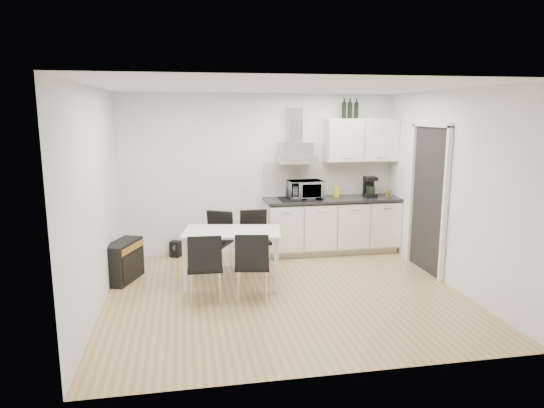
# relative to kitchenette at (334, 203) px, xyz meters

# --- Properties ---
(ground) EXTENTS (4.50, 4.50, 0.00)m
(ground) POSITION_rel_kitchenette_xyz_m (-1.19, -1.73, -0.83)
(ground) COLOR tan
(ground) RESTS_ON ground
(wall_back) EXTENTS (4.50, 0.10, 2.60)m
(wall_back) POSITION_rel_kitchenette_xyz_m (-1.19, 0.27, 0.47)
(wall_back) COLOR white
(wall_back) RESTS_ON ground
(wall_front) EXTENTS (4.50, 0.10, 2.60)m
(wall_front) POSITION_rel_kitchenette_xyz_m (-1.19, -3.73, 0.47)
(wall_front) COLOR white
(wall_front) RESTS_ON ground
(wall_left) EXTENTS (0.10, 4.00, 2.60)m
(wall_left) POSITION_rel_kitchenette_xyz_m (-3.44, -1.73, 0.47)
(wall_left) COLOR white
(wall_left) RESTS_ON ground
(wall_right) EXTENTS (0.10, 4.00, 2.60)m
(wall_right) POSITION_rel_kitchenette_xyz_m (1.06, -1.73, 0.47)
(wall_right) COLOR white
(wall_right) RESTS_ON ground
(ceiling) EXTENTS (4.50, 4.50, 0.00)m
(ceiling) POSITION_rel_kitchenette_xyz_m (-1.19, -1.73, 1.77)
(ceiling) COLOR white
(ceiling) RESTS_ON wall_back
(doorway) EXTENTS (0.08, 1.04, 2.10)m
(doorway) POSITION_rel_kitchenette_xyz_m (1.02, -1.18, 0.22)
(doorway) COLOR white
(doorway) RESTS_ON ground
(kitchenette) EXTENTS (2.22, 0.64, 2.52)m
(kitchenette) POSITION_rel_kitchenette_xyz_m (0.00, 0.00, 0.00)
(kitchenette) COLOR beige
(kitchenette) RESTS_ON ground
(dining_table) EXTENTS (1.39, 0.94, 0.75)m
(dining_table) POSITION_rel_kitchenette_xyz_m (-1.81, -1.26, -0.17)
(dining_table) COLOR white
(dining_table) RESTS_ON ground
(chair_far_left) EXTENTS (0.63, 0.65, 0.88)m
(chair_far_left) POSITION_rel_kitchenette_xyz_m (-2.01, -0.71, -0.39)
(chair_far_left) COLOR black
(chair_far_left) RESTS_ON ground
(chair_far_right) EXTENTS (0.45, 0.51, 0.88)m
(chair_far_right) POSITION_rel_kitchenette_xyz_m (-1.42, -0.74, -0.39)
(chair_far_right) COLOR black
(chair_far_right) RESTS_ON ground
(chair_near_left) EXTENTS (0.46, 0.52, 0.88)m
(chair_near_left) POSITION_rel_kitchenette_xyz_m (-2.20, -1.81, -0.39)
(chair_near_left) COLOR black
(chair_near_left) RESTS_ON ground
(chair_near_right) EXTENTS (0.52, 0.57, 0.88)m
(chair_near_right) POSITION_rel_kitchenette_xyz_m (-1.62, -1.85, -0.39)
(chair_near_right) COLOR black
(chair_near_right) RESTS_ON ground
(guitar_amp) EXTENTS (0.52, 0.73, 0.56)m
(guitar_amp) POSITION_rel_kitchenette_xyz_m (-3.28, -0.85, -0.55)
(guitar_amp) COLOR black
(guitar_amp) RESTS_ON ground
(floor_speaker) EXTENTS (0.20, 0.19, 0.26)m
(floor_speaker) POSITION_rel_kitchenette_xyz_m (-2.59, 0.17, -0.70)
(floor_speaker) COLOR black
(floor_speaker) RESTS_ON ground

